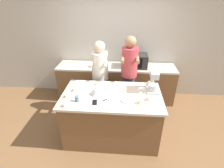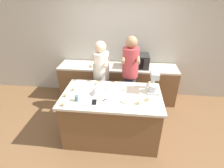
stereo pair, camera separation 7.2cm
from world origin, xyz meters
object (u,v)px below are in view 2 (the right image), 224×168
cupcake_1 (66,95)px  cupcake_6 (64,104)px  cupcake_2 (74,89)px  cupcake_3 (150,83)px  stand_mixer (154,83)px  drinking_glass (77,98)px  baking_tray (116,87)px  small_plate (126,101)px  cell_phone (94,102)px  mixing_bowl (96,90)px  cupcake_5 (139,103)px  person_right (130,76)px  person_left (101,77)px  cupcake_4 (97,83)px  cupcake_0 (148,99)px  knife (107,99)px  microwave_oven (137,61)px

cupcake_1 → cupcake_6: same height
cupcake_2 → cupcake_3: size_ratio=1.00×
stand_mixer → drinking_glass: stand_mixer is taller
cupcake_3 → cupcake_1: bearing=-158.0°
baking_tray → small_plate: baking_tray is taller
stand_mixer → cell_phone: bearing=-154.8°
mixing_bowl → cupcake_2: size_ratio=3.64×
stand_mixer → cupcake_6: (-1.41, -0.59, -0.13)m
cell_phone → drinking_glass: 0.29m
drinking_glass → cupcake_3: 1.39m
cupcake_5 → person_right: bearing=98.9°
mixing_bowl → cupcake_1: 0.51m
person_left → mixing_bowl: bearing=-87.0°
baking_tray → cupcake_3: 0.64m
cupcake_4 → cell_phone: bearing=-83.7°
person_left → cupcake_6: person_left is taller
person_right → cupcake_2: person_right is taller
drinking_glass → cupcake_6: drinking_glass is taller
cupcake_2 → cupcake_5: 1.17m
cupcake_0 → cupcake_5: (-0.15, -0.11, 0.00)m
knife → cupcake_1: size_ratio=2.64×
baking_tray → cupcake_4: 0.38m
cell_phone → cupcake_4: bearing=96.3°
cupcake_4 → baking_tray: bearing=-13.1°
stand_mixer → drinking_glass: size_ratio=3.83×
microwave_oven → knife: (-0.51, -1.46, -0.12)m
microwave_oven → cupcake_3: size_ratio=8.05×
drinking_glass → knife: drinking_glass is taller
stand_mixer → cell_phone: 1.07m
person_left → cupcake_3: 1.02m
person_left → cupcake_6: bearing=-109.3°
person_right → cupcake_4: bearing=-146.4°
cupcake_2 → small_plate: bearing=-14.3°
mixing_bowl → cupcake_6: size_ratio=3.64×
cupcake_1 → cupcake_6: bearing=-79.3°
cupcake_3 → microwave_oven: bearing=103.6°
baking_tray → cupcake_2: cupcake_2 is taller
cupcake_3 → stand_mixer: bearing=-82.1°
small_plate → cupcake_6: bearing=-166.3°
cell_phone → cupcake_1: cupcake_1 is taller
cupcake_2 → mixing_bowl: bearing=-9.0°
drinking_glass → cupcake_6: (-0.16, -0.16, -0.02)m
knife → cupcake_6: 0.70m
person_right → cupcake_0: 0.92m
stand_mixer → baking_tray: 0.67m
mixing_bowl → baking_tray: 0.41m
cupcake_0 → cupcake_2: 1.29m
mixing_bowl → drinking_glass: size_ratio=2.37×
person_right → cupcake_0: bearing=-70.7°
cell_phone → small_plate: (0.50, 0.09, 0.00)m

